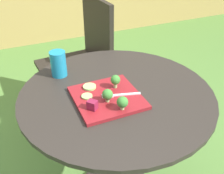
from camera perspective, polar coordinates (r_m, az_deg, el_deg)
patio_table at (r=1.26m, az=0.88°, el=-12.18°), size 0.80×0.80×0.72m
patio_chair at (r=1.84m, az=-6.15°, el=7.24°), size 0.47×0.47×0.90m
salad_plate at (r=1.03m, az=-1.06°, el=-2.31°), size 0.25×0.25×0.01m
drinking_glass at (r=1.19m, az=-11.61°, el=4.73°), size 0.07×0.07×0.12m
fork at (r=1.02m, az=1.20°, el=-1.77°), size 0.15×0.06×0.00m
broccoli_floret_0 at (r=1.06m, az=0.81°, el=1.53°), size 0.04×0.04×0.06m
broccoli_floret_1 at (r=0.98m, az=-1.00°, el=-1.68°), size 0.04×0.04×0.05m
broccoli_floret_2 at (r=0.94m, az=2.30°, el=-3.35°), size 0.04×0.04×0.05m
cucumber_slice_0 at (r=1.02m, az=-5.52°, el=-2.03°), size 0.04×0.04×0.01m
cucumber_slice_1 at (r=1.07m, az=-4.94°, el=0.04°), size 0.05×0.05×0.01m
beet_chunk_0 at (r=0.95m, az=-4.33°, el=-3.92°), size 0.04×0.04×0.03m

